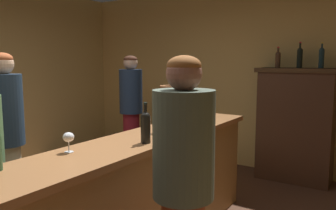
% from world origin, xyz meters
% --- Properties ---
extents(wall_back, '(5.73, 0.12, 2.80)m').
position_xyz_m(wall_back, '(0.00, 3.04, 1.40)').
color(wall_back, tan).
rests_on(wall_back, ground).
extents(bar_counter, '(0.57, 3.08, 1.02)m').
position_xyz_m(bar_counter, '(0.37, 0.12, 0.51)').
color(bar_counter, olive).
rests_on(bar_counter, ground).
extents(display_cabinet, '(1.04, 0.46, 1.56)m').
position_xyz_m(display_cabinet, '(1.00, 2.72, 0.81)').
color(display_cabinet, '#3C2418').
rests_on(display_cabinet, ground).
extents(wine_bottle_malbec, '(0.07, 0.07, 0.33)m').
position_xyz_m(wine_bottle_malbec, '(0.31, 0.53, 1.16)').
color(wine_bottle_malbec, '#182D39').
rests_on(wine_bottle_malbec, bar_counter).
extents(wine_bottle_riesling, '(0.08, 0.08, 0.31)m').
position_xyz_m(wine_bottle_riesling, '(0.51, -0.01, 1.15)').
color(wine_bottle_riesling, black).
rests_on(wine_bottle_riesling, bar_counter).
extents(wine_glass_front, '(0.08, 0.08, 0.14)m').
position_xyz_m(wine_glass_front, '(0.23, -0.52, 1.12)').
color(wine_glass_front, white).
rests_on(wine_glass_front, bar_counter).
extents(wine_glass_mid, '(0.08, 0.08, 0.16)m').
position_xyz_m(wine_glass_mid, '(0.38, 0.34, 1.13)').
color(wine_glass_mid, white).
rests_on(wine_glass_mid, bar_counter).
extents(flower_arrangement, '(0.15, 0.17, 0.37)m').
position_xyz_m(flower_arrangement, '(0.44, 0.54, 1.20)').
color(flower_arrangement, '#3D5173').
rests_on(flower_arrangement, bar_counter).
extents(cheese_plate, '(0.18, 0.18, 0.01)m').
position_xyz_m(cheese_plate, '(0.56, 0.29, 1.02)').
color(cheese_plate, white).
rests_on(cheese_plate, bar_counter).
extents(display_bottle_left, '(0.07, 0.07, 0.29)m').
position_xyz_m(display_bottle_left, '(0.73, 2.72, 1.68)').
color(display_bottle_left, '#472D1E').
rests_on(display_bottle_left, display_cabinet).
extents(display_bottle_midleft, '(0.07, 0.07, 0.34)m').
position_xyz_m(display_bottle_midleft, '(1.02, 2.72, 1.70)').
color(display_bottle_midleft, black).
rests_on(display_bottle_midleft, display_cabinet).
extents(display_bottle_center, '(0.07, 0.07, 0.33)m').
position_xyz_m(display_bottle_center, '(1.29, 2.72, 1.70)').
color(display_bottle_center, '#182D34').
rests_on(display_bottle_center, display_cabinet).
extents(patron_in_grey, '(0.32, 0.32, 1.72)m').
position_xyz_m(patron_in_grey, '(-0.87, -0.31, 0.96)').
color(patron_in_grey, '#B0AD8A').
rests_on(patron_in_grey, ground).
extents(patron_tall, '(0.40, 0.40, 1.52)m').
position_xyz_m(patron_tall, '(-0.22, 1.58, 0.82)').
color(patron_tall, '#446E4B').
rests_on(patron_tall, ground).
extents(patron_near_entrance, '(0.34, 0.34, 1.73)m').
position_xyz_m(patron_near_entrance, '(-1.14, 1.81, 0.96)').
color(patron_near_entrance, maroon).
rests_on(patron_near_entrance, ground).
extents(bartender, '(0.35, 0.35, 1.67)m').
position_xyz_m(bartender, '(1.10, -0.44, 0.92)').
color(bartender, maroon).
rests_on(bartender, ground).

